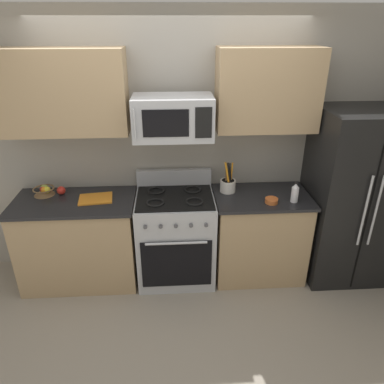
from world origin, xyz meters
name	(u,v)px	position (x,y,z in m)	size (l,w,h in m)	color
ground_plane	(178,318)	(0.00, 0.00, 0.00)	(16.00, 16.00, 0.00)	gray
wall_back	(173,147)	(0.00, 1.03, 1.30)	(8.00, 0.10, 2.60)	#9E998E
counter_left	(79,241)	(-0.97, 0.64, 0.46)	(1.16, 0.63, 0.91)	tan
range_oven	(176,236)	(0.00, 0.64, 0.47)	(0.76, 0.67, 1.09)	#B2B5BA
counter_right	(259,235)	(0.86, 0.64, 0.46)	(0.94, 0.63, 0.91)	tan
refrigerator	(350,197)	(1.74, 0.63, 0.87)	(0.79, 0.74, 1.75)	black
microwave	(173,117)	(0.00, 0.67, 1.69)	(0.70, 0.44, 0.37)	#B2B5BA
upper_cabinets_left	(61,93)	(-0.97, 0.81, 1.89)	(1.15, 0.34, 0.73)	tan
upper_cabinets_right	(268,90)	(0.86, 0.81, 1.89)	(0.93, 0.34, 0.73)	tan
utensil_crock	(228,185)	(0.53, 0.75, 0.98)	(0.15, 0.15, 0.32)	white
fruit_basket	(44,191)	(-1.27, 0.79, 0.95)	(0.21, 0.21, 0.10)	brown
apple_loose	(61,190)	(-1.11, 0.79, 0.95)	(0.08, 0.08, 0.08)	red
cutting_board	(96,199)	(-0.76, 0.66, 0.92)	(0.31, 0.23, 0.02)	orange
bottle_vinegar	(295,193)	(1.12, 0.50, 1.00)	(0.07, 0.07, 0.20)	silver
prep_bowl	(272,200)	(0.90, 0.48, 0.93)	(0.12, 0.12, 0.05)	#D1662D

